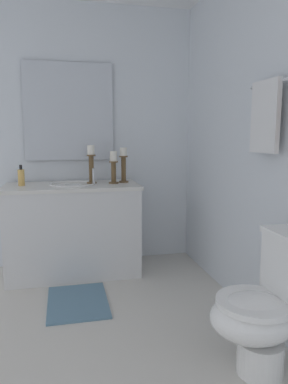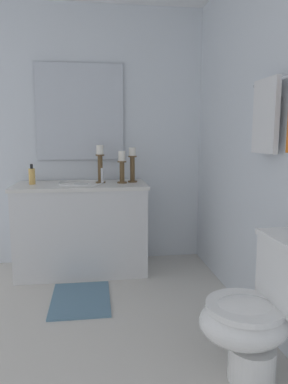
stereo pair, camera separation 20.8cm
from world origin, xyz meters
name	(u,v)px [view 1 (the left image)]	position (x,y,z in m)	size (l,w,h in m)	color
floor	(82,352)	(0.00, 0.00, -0.01)	(3.14, 2.40, 0.02)	beige
wall_back	(278,138)	(0.00, 1.20, 1.23)	(3.14, 0.04, 2.45)	silver
wall_left	(70,138)	(-1.57, 0.00, 1.23)	(0.04, 2.40, 2.45)	silver
vanity_cabinet	(74,229)	(-1.25, 0.00, 0.41)	(0.58, 1.18, 0.81)	silver
sink_basin	(73,189)	(-1.25, 0.00, 0.78)	(0.40, 0.40, 0.24)	white
mirror	(69,112)	(-1.53, 0.00, 1.46)	(0.02, 0.82, 0.90)	silver
candle_holder_tall	(124,164)	(-1.31, 0.47, 0.98)	(0.09, 0.09, 0.32)	brown
candle_holder_short	(114,166)	(-1.25, 0.37, 0.97)	(0.09, 0.09, 0.29)	brown
candle_holder_mid	(91,163)	(-1.29, 0.18, 1.00)	(0.09, 0.09, 0.34)	brown
soap_bottle	(21,177)	(-1.27, -0.43, 0.89)	(0.06, 0.06, 0.18)	#E5B259
toilet	(266,307)	(0.41, 0.92, 0.37)	(0.39, 0.54, 0.75)	white
towel_near_vanity	(265,117)	(-0.03, 1.12, 1.35)	(0.28, 0.03, 0.43)	white
bath_mat	(78,302)	(-0.62, 0.00, 0.01)	(0.60, 0.44, 0.02)	slate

